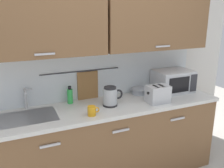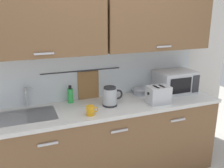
% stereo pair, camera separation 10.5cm
% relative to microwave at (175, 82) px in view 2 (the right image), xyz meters
% --- Properties ---
extents(counter_unit, '(2.53, 0.64, 0.90)m').
position_rel_microwave_xyz_m(counter_unit, '(-0.92, -0.11, -0.58)').
color(counter_unit, brown).
rests_on(counter_unit, ground).
extents(back_wall_assembly, '(3.70, 0.41, 2.50)m').
position_rel_microwave_xyz_m(back_wall_assembly, '(-0.91, 0.12, 0.49)').
color(back_wall_assembly, silver).
rests_on(back_wall_assembly, ground).
extents(sink_faucet, '(0.09, 0.17, 0.22)m').
position_rel_microwave_xyz_m(sink_faucet, '(-1.73, 0.12, 0.01)').
color(sink_faucet, '#B2B5BA').
rests_on(sink_faucet, counter_unit).
extents(microwave, '(0.46, 0.35, 0.27)m').
position_rel_microwave_xyz_m(microwave, '(0.00, 0.00, 0.00)').
color(microwave, silver).
rests_on(microwave, counter_unit).
extents(electric_kettle, '(0.23, 0.16, 0.21)m').
position_rel_microwave_xyz_m(electric_kettle, '(-0.90, -0.13, -0.03)').
color(electric_kettle, black).
rests_on(electric_kettle, counter_unit).
extents(dish_soap_bottle, '(0.06, 0.06, 0.20)m').
position_rel_microwave_xyz_m(dish_soap_bottle, '(-1.28, 0.11, -0.05)').
color(dish_soap_bottle, green).
rests_on(dish_soap_bottle, counter_unit).
extents(mug_near_sink, '(0.12, 0.08, 0.09)m').
position_rel_microwave_xyz_m(mug_near_sink, '(-1.17, -0.30, -0.09)').
color(mug_near_sink, orange).
rests_on(mug_near_sink, counter_unit).
extents(mixing_bowl, '(0.21, 0.21, 0.08)m').
position_rel_microwave_xyz_m(mixing_bowl, '(-0.43, 0.07, -0.09)').
color(mixing_bowl, '#A5ADB7').
rests_on(mixing_bowl, counter_unit).
extents(toaster, '(0.26, 0.17, 0.19)m').
position_rel_microwave_xyz_m(toaster, '(-0.39, -0.25, -0.04)').
color(toaster, '#B7BABF').
rests_on(toaster, counter_unit).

